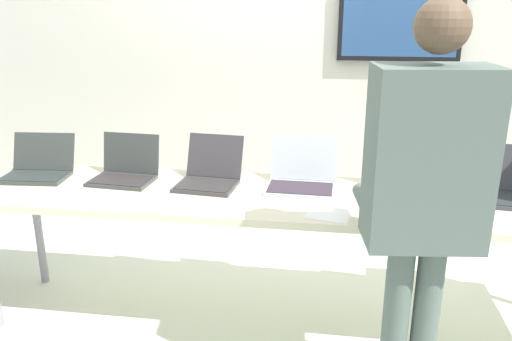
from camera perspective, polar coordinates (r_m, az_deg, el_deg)
The scene contains 11 objects.
ground at distance 3.13m, azimuth 3.87°, elevation -16.89°, with size 8.00×8.00×0.04m, color silver.
back_wall at distance 3.71m, azimuth 5.95°, elevation 12.31°, with size 8.00×0.11×2.80m.
workbench at distance 2.76m, azimuth 4.20°, elevation -3.72°, with size 3.52×0.70×0.80m.
laptop_station_0 at distance 3.28m, azimuth -22.93°, elevation 0.32°, with size 0.39×0.34×0.23m.
laptop_station_1 at distance 3.06m, azimuth -14.24°, elevation 0.05°, with size 0.37×0.31×0.25m.
laptop_station_2 at distance 2.90m, azimuth -5.15°, elevation -0.40°, with size 0.35×0.38×0.25m.
laptop_station_3 at distance 2.86m, azimuth 5.08°, elevation -0.68°, with size 0.38×0.37×0.25m.
laptop_station_4 at distance 2.87m, azimuth 15.37°, elevation -1.16°, with size 0.34×0.31×0.26m.
laptop_station_5 at distance 2.97m, azimuth 24.96°, elevation -1.63°, with size 0.40×0.36×0.26m.
person at distance 2.09m, azimuth 18.06°, elevation -1.84°, with size 0.48×0.62×1.79m.
paper_sheet at distance 2.58m, azimuth 8.33°, elevation -4.30°, with size 0.27×0.33×0.00m.
Camera 1 is at (0.17, -2.56, 1.77)m, focal length 36.22 mm.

